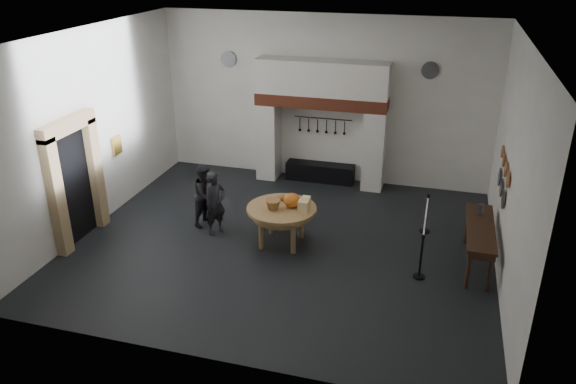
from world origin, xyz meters
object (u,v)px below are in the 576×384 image
(work_table, at_px, (282,209))
(barrier_post_near, at_px, (421,258))
(visitor_near, at_px, (215,203))
(visitor_far, at_px, (206,195))
(barrier_post_far, at_px, (426,214))
(iron_range, at_px, (320,172))
(side_table, at_px, (481,228))

(work_table, relative_size, barrier_post_near, 1.69)
(visitor_near, relative_size, barrier_post_near, 1.67)
(visitor_far, distance_m, barrier_post_near, 5.13)
(work_table, xyz_separation_m, barrier_post_near, (3.04, -0.61, -0.39))
(visitor_near, height_order, barrier_post_far, visitor_near)
(barrier_post_near, bearing_deg, iron_range, 124.70)
(iron_range, bearing_deg, barrier_post_far, -37.93)
(barrier_post_near, bearing_deg, barrier_post_far, 90.00)
(visitor_near, distance_m, barrier_post_far, 4.81)
(visitor_near, bearing_deg, visitor_far, 76.53)
(iron_range, distance_m, work_table, 3.78)
(visitor_far, height_order, side_table, visitor_far)
(iron_range, relative_size, work_table, 1.25)
(visitor_near, height_order, visitor_far, visitor_near)
(work_table, bearing_deg, side_table, 2.60)
(work_table, bearing_deg, visitor_far, 166.91)
(barrier_post_far, bearing_deg, work_table, -155.32)
(barrier_post_near, relative_size, barrier_post_far, 1.00)
(work_table, xyz_separation_m, visitor_far, (-1.98, 0.46, -0.10))
(visitor_near, xyz_separation_m, barrier_post_near, (4.61, -0.67, -0.30))
(side_table, bearing_deg, barrier_post_near, -144.05)
(work_table, relative_size, visitor_near, 1.02)
(side_table, distance_m, barrier_post_near, 1.41)
(visitor_far, bearing_deg, work_table, -88.27)
(side_table, height_order, barrier_post_near, same)
(side_table, bearing_deg, iron_range, 139.11)
(iron_range, height_order, work_table, work_table)
(barrier_post_near, bearing_deg, visitor_near, 171.80)
(visitor_near, bearing_deg, side_table, -57.19)
(visitor_near, relative_size, barrier_post_far, 1.67)
(work_table, distance_m, barrier_post_far, 3.36)
(barrier_post_near, height_order, barrier_post_far, same)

